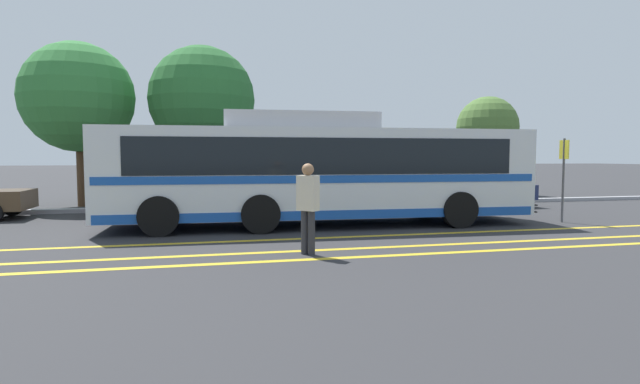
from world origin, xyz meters
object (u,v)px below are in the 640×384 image
pedestrian_0 (308,202)px  tree_2 (487,127)px  parked_car_3 (476,189)px  transit_bus (319,170)px  parked_car_2 (324,190)px  tree_0 (78,98)px  parked_car_1 (168,192)px  tree_1 (202,99)px  bus_stop_sign (564,170)px

pedestrian_0 → tree_2: (12.21, 13.29, 2.41)m
parked_car_3 → transit_bus: bearing=-65.6°
parked_car_2 → tree_0: size_ratio=0.77×
pedestrian_0 → parked_car_1: bearing=-21.4°
parked_car_3 → tree_1: tree_1 is taller
parked_car_1 → tree_2: tree_2 is taller
pedestrian_0 → parked_car_2: bearing=-59.7°
tree_1 → parked_car_2: bearing=-37.3°
transit_bus → tree_0: bearing=-130.8°
pedestrian_0 → bus_stop_sign: (8.41, 3.07, 0.53)m
parked_car_3 → tree_0: bearing=-106.9°
transit_bus → tree_2: 14.47m
parked_car_3 → tree_0: 15.83m
transit_bus → parked_car_1: 5.81m
parked_car_2 → parked_car_3: bearing=-85.4°
bus_stop_sign → tree_0: bearing=-116.8°
pedestrian_0 → tree_2: bearing=-86.1°
parked_car_3 → pedestrian_0: (-8.29, -7.71, 0.33)m
bus_stop_sign → tree_0: (-15.07, 8.45, 2.67)m
tree_0 → tree_2: tree_0 is taller
tree_2 → transit_bus: bearing=-140.1°
transit_bus → parked_car_1: transit_bus is taller
bus_stop_sign → tree_0: 17.48m
parked_car_1 → tree_1: 4.84m
bus_stop_sign → tree_1: 13.33m
parked_car_1 → parked_car_3: bearing=-89.3°
bus_stop_sign → parked_car_3: bearing=-176.1°
parked_car_3 → parked_car_1: bearing=-93.3°
tree_0 → tree_2: (18.87, 1.78, -0.79)m
transit_bus → bus_stop_sign: bearing=84.4°
parked_car_1 → parked_car_2: (5.43, -0.08, 0.00)m
pedestrian_0 → tree_1: (-1.98, 10.98, 3.19)m
parked_car_3 → tree_1: bearing=-110.3°
parked_car_2 → parked_car_3: size_ratio=1.13×
transit_bus → tree_1: bearing=-152.7°
parked_car_3 → tree_1: size_ratio=0.68×
transit_bus → bus_stop_sign: 7.28m
tree_2 → pedestrian_0: bearing=-132.6°
tree_0 → tree_1: (4.68, -0.53, -0.01)m
transit_bus → parked_car_3: size_ratio=2.83×
bus_stop_sign → tree_1: size_ratio=0.39×
parked_car_2 → tree_2: tree_2 is taller
bus_stop_sign → tree_1: bearing=-124.8°
parked_car_2 → tree_2: 11.70m
tree_2 → tree_0: bearing=-174.6°
bus_stop_sign → tree_2: tree_2 is taller
parked_car_1 → pedestrian_0: size_ratio=2.55×
parked_car_2 → tree_1: bearing=57.7°
parked_car_1 → parked_car_2: size_ratio=0.95×
transit_bus → parked_car_2: size_ratio=2.49×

